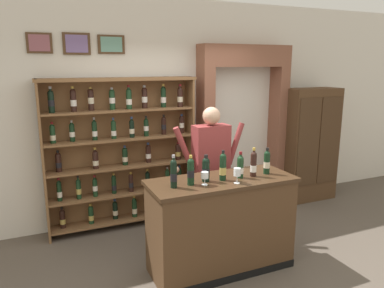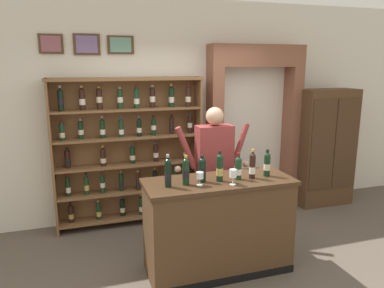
{
  "view_description": "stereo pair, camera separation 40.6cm",
  "coord_description": "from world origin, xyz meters",
  "px_view_note": "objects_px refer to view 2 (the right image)",
  "views": [
    {
      "loc": [
        -1.67,
        -3.25,
        2.22
      ],
      "look_at": [
        -0.08,
        0.4,
        1.35
      ],
      "focal_mm": 34.12,
      "sensor_mm": 36.0,
      "label": 1
    },
    {
      "loc": [
        -1.29,
        -3.39,
        2.22
      ],
      "look_at": [
        -0.08,
        0.4,
        1.35
      ],
      "focal_mm": 34.12,
      "sensor_mm": 36.0,
      "label": 2
    }
  ],
  "objects_px": {
    "tasting_counter": "(218,226)",
    "tasting_bottle_rosso": "(252,166)",
    "shopkeeper": "(214,160)",
    "tasting_bottle_grappa": "(186,171)",
    "tasting_bottle_riserva": "(168,172)",
    "tasting_bottle_bianco": "(220,167)",
    "tasting_bottle_brunello": "(267,164)",
    "side_cabinet": "(325,147)",
    "tasting_bottle_vin_santo": "(238,168)",
    "tasting_bottle_prosecco": "(202,169)",
    "wine_glass_right": "(233,174)",
    "wine_glass_center": "(200,176)",
    "wine_shelf": "(129,147)"
  },
  "relations": [
    {
      "from": "tasting_counter",
      "to": "tasting_bottle_grappa",
      "type": "relative_size",
      "value": 5.16
    },
    {
      "from": "tasting_bottle_vin_santo",
      "to": "wine_glass_right",
      "type": "bearing_deg",
      "value": -130.13
    },
    {
      "from": "shopkeeper",
      "to": "tasting_bottle_rosso",
      "type": "bearing_deg",
      "value": -77.59
    },
    {
      "from": "side_cabinet",
      "to": "tasting_bottle_riserva",
      "type": "bearing_deg",
      "value": -154.52
    },
    {
      "from": "tasting_bottle_rosso",
      "to": "wine_glass_right",
      "type": "bearing_deg",
      "value": -154.14
    },
    {
      "from": "tasting_bottle_riserva",
      "to": "tasting_bottle_grappa",
      "type": "distance_m",
      "value": 0.19
    },
    {
      "from": "wine_shelf",
      "to": "tasting_bottle_brunello",
      "type": "bearing_deg",
      "value": -50.81
    },
    {
      "from": "tasting_counter",
      "to": "shopkeeper",
      "type": "xyz_separation_m",
      "value": [
        0.2,
        0.67,
        0.55
      ]
    },
    {
      "from": "tasting_bottle_rosso",
      "to": "tasting_bottle_brunello",
      "type": "distance_m",
      "value": 0.19
    },
    {
      "from": "tasting_bottle_prosecco",
      "to": "tasting_bottle_bianco",
      "type": "relative_size",
      "value": 0.88
    },
    {
      "from": "shopkeeper",
      "to": "tasting_counter",
      "type": "bearing_deg",
      "value": -106.8
    },
    {
      "from": "tasting_bottle_bianco",
      "to": "wine_glass_center",
      "type": "distance_m",
      "value": 0.26
    },
    {
      "from": "tasting_bottle_bianco",
      "to": "shopkeeper",
      "type": "bearing_deg",
      "value": 73.32
    },
    {
      "from": "tasting_bottle_riserva",
      "to": "shopkeeper",
      "type": "bearing_deg",
      "value": 43.15
    },
    {
      "from": "tasting_bottle_vin_santo",
      "to": "tasting_bottle_brunello",
      "type": "distance_m",
      "value": 0.34
    },
    {
      "from": "side_cabinet",
      "to": "tasting_bottle_vin_santo",
      "type": "height_order",
      "value": "side_cabinet"
    },
    {
      "from": "tasting_bottle_riserva",
      "to": "tasting_bottle_prosecco",
      "type": "xyz_separation_m",
      "value": [
        0.37,
        0.05,
        -0.01
      ]
    },
    {
      "from": "side_cabinet",
      "to": "tasting_bottle_rosso",
      "type": "relative_size",
      "value": 5.83
    },
    {
      "from": "tasting_bottle_rosso",
      "to": "shopkeeper",
      "type": "bearing_deg",
      "value": 102.41
    },
    {
      "from": "tasting_bottle_vin_santo",
      "to": "side_cabinet",
      "type": "bearing_deg",
      "value": 32.56
    },
    {
      "from": "wine_shelf",
      "to": "tasting_bottle_rosso",
      "type": "relative_size",
      "value": 6.48
    },
    {
      "from": "shopkeeper",
      "to": "tasting_bottle_vin_santo",
      "type": "distance_m",
      "value": 0.71
    },
    {
      "from": "shopkeeper",
      "to": "tasting_bottle_brunello",
      "type": "xyz_separation_m",
      "value": [
        0.34,
        -0.69,
        0.1
      ]
    },
    {
      "from": "tasting_counter",
      "to": "tasting_bottle_prosecco",
      "type": "distance_m",
      "value": 0.68
    },
    {
      "from": "tasting_counter",
      "to": "tasting_bottle_rosso",
      "type": "relative_size",
      "value": 5.0
    },
    {
      "from": "side_cabinet",
      "to": "tasting_bottle_bianco",
      "type": "xyz_separation_m",
      "value": [
        -2.36,
        -1.37,
        0.26
      ]
    },
    {
      "from": "tasting_bottle_brunello",
      "to": "wine_glass_center",
      "type": "height_order",
      "value": "tasting_bottle_brunello"
    },
    {
      "from": "side_cabinet",
      "to": "tasting_bottle_brunello",
      "type": "bearing_deg",
      "value": -142.98
    },
    {
      "from": "side_cabinet",
      "to": "wine_glass_center",
      "type": "bearing_deg",
      "value": -151.0
    },
    {
      "from": "tasting_bottle_vin_santo",
      "to": "tasting_bottle_brunello",
      "type": "xyz_separation_m",
      "value": [
        0.34,
        0.01,
        0.01
      ]
    },
    {
      "from": "shopkeeper",
      "to": "tasting_bottle_grappa",
      "type": "bearing_deg",
      "value": -129.27
    },
    {
      "from": "tasting_counter",
      "to": "wine_glass_right",
      "type": "xyz_separation_m",
      "value": [
        0.08,
        -0.18,
        0.63
      ]
    },
    {
      "from": "tasting_bottle_riserva",
      "to": "tasting_bottle_rosso",
      "type": "xyz_separation_m",
      "value": [
        0.92,
        0.0,
        -0.01
      ]
    },
    {
      "from": "tasting_counter",
      "to": "shopkeeper",
      "type": "distance_m",
      "value": 0.89
    },
    {
      "from": "tasting_bottle_bianco",
      "to": "tasting_bottle_vin_santo",
      "type": "height_order",
      "value": "tasting_bottle_bianco"
    },
    {
      "from": "tasting_counter",
      "to": "tasting_bottle_rosso",
      "type": "height_order",
      "value": "tasting_bottle_rosso"
    },
    {
      "from": "tasting_bottle_bianco",
      "to": "tasting_bottle_vin_santo",
      "type": "xyz_separation_m",
      "value": [
        0.21,
        -0.0,
        -0.02
      ]
    },
    {
      "from": "shopkeeper",
      "to": "tasting_bottle_grappa",
      "type": "relative_size",
      "value": 5.6
    },
    {
      "from": "tasting_bottle_riserva",
      "to": "tasting_bottle_vin_santo",
      "type": "height_order",
      "value": "tasting_bottle_riserva"
    },
    {
      "from": "tasting_counter",
      "to": "tasting_bottle_riserva",
      "type": "distance_m",
      "value": 0.87
    },
    {
      "from": "side_cabinet",
      "to": "tasting_bottle_grappa",
      "type": "height_order",
      "value": "side_cabinet"
    },
    {
      "from": "tasting_bottle_grappa",
      "to": "tasting_bottle_rosso",
      "type": "height_order",
      "value": "tasting_bottle_rosso"
    },
    {
      "from": "tasting_bottle_brunello",
      "to": "side_cabinet",
      "type": "bearing_deg",
      "value": 37.02
    },
    {
      "from": "side_cabinet",
      "to": "wine_glass_right",
      "type": "xyz_separation_m",
      "value": [
        -2.28,
        -1.52,
        0.22
      ]
    },
    {
      "from": "tasting_bottle_grappa",
      "to": "tasting_bottle_bianco",
      "type": "xyz_separation_m",
      "value": [
        0.37,
        0.01,
        0.0
      ]
    },
    {
      "from": "shopkeeper",
      "to": "wine_glass_center",
      "type": "relative_size",
      "value": 12.52
    },
    {
      "from": "tasting_counter",
      "to": "shopkeeper",
      "type": "relative_size",
      "value": 0.92
    },
    {
      "from": "tasting_bottle_riserva",
      "to": "tasting_bottle_bianco",
      "type": "relative_size",
      "value": 1.03
    },
    {
      "from": "tasting_bottle_prosecco",
      "to": "tasting_bottle_brunello",
      "type": "distance_m",
      "value": 0.73
    },
    {
      "from": "shopkeeper",
      "to": "tasting_bottle_rosso",
      "type": "height_order",
      "value": "shopkeeper"
    }
  ]
}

